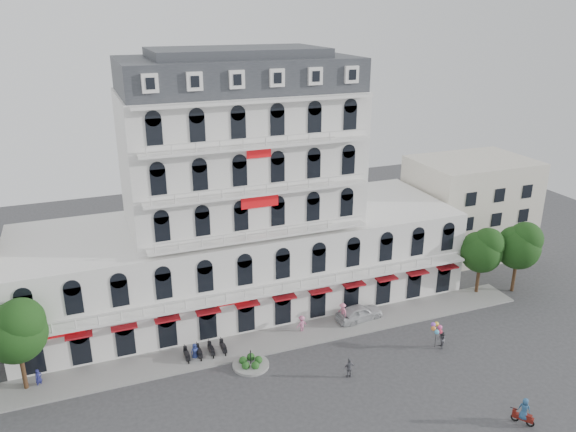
# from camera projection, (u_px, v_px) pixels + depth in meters

# --- Properties ---
(ground) EXTENTS (120.00, 120.00, 0.00)m
(ground) POSITION_uv_depth(u_px,v_px,m) (310.00, 400.00, 44.40)
(ground) COLOR #38383A
(ground) RESTS_ON ground
(sidewalk) EXTENTS (53.00, 4.00, 0.16)m
(sidewalk) POSITION_uv_depth(u_px,v_px,m) (272.00, 340.00, 52.26)
(sidewalk) COLOR gray
(sidewalk) RESTS_ON ground
(main_building) EXTENTS (45.00, 15.00, 25.80)m
(main_building) POSITION_uv_depth(u_px,v_px,m) (241.00, 211.00, 56.72)
(main_building) COLOR silver
(main_building) RESTS_ON ground
(flank_building_east) EXTENTS (14.00, 10.00, 12.00)m
(flank_building_east) POSITION_uv_depth(u_px,v_px,m) (469.00, 206.00, 69.93)
(flank_building_east) COLOR beige
(flank_building_east) RESTS_ON ground
(traffic_island) EXTENTS (3.20, 3.20, 1.60)m
(traffic_island) POSITION_uv_depth(u_px,v_px,m) (251.00, 364.00, 48.56)
(traffic_island) COLOR gray
(traffic_island) RESTS_ON ground
(parked_scooter_row) EXTENTS (4.40, 1.80, 1.10)m
(parked_scooter_row) POSITION_uv_depth(u_px,v_px,m) (206.00, 357.00, 49.97)
(parked_scooter_row) COLOR black
(parked_scooter_row) RESTS_ON ground
(tree_west_inner) EXTENTS (4.76, 4.76, 8.25)m
(tree_west_inner) POSITION_uv_depth(u_px,v_px,m) (16.00, 329.00, 43.70)
(tree_west_inner) COLOR #382314
(tree_west_inner) RESTS_ON ground
(tree_east_inner) EXTENTS (4.40, 4.37, 7.57)m
(tree_east_inner) POSITION_uv_depth(u_px,v_px,m) (482.00, 249.00, 59.42)
(tree_east_inner) COLOR #382314
(tree_east_inner) RESTS_ON ground
(tree_east_outer) EXTENTS (4.65, 4.65, 8.05)m
(tree_east_outer) POSITION_uv_depth(u_px,v_px,m) (519.00, 244.00, 59.78)
(tree_east_outer) COLOR #382314
(tree_east_outer) RESTS_ON ground
(parked_car) EXTENTS (5.01, 2.48, 1.64)m
(parked_car) POSITION_uv_depth(u_px,v_px,m) (359.00, 313.00, 55.59)
(parked_car) COLOR silver
(parked_car) RESTS_ON ground
(rider_east) EXTENTS (1.16, 1.45, 2.22)m
(rider_east) POSITION_uv_depth(u_px,v_px,m) (524.00, 411.00, 41.51)
(rider_east) COLOR maroon
(rider_east) RESTS_ON ground
(rider_center) EXTENTS (0.89, 1.69, 2.25)m
(rider_center) POSITION_uv_depth(u_px,v_px,m) (342.00, 313.00, 54.83)
(rider_center) COLOR black
(rider_center) RESTS_ON ground
(pedestrian_left) EXTENTS (0.80, 0.58, 1.51)m
(pedestrian_left) POSITION_uv_depth(u_px,v_px,m) (195.00, 351.00, 49.42)
(pedestrian_left) COLOR navy
(pedestrian_left) RESTS_ON ground
(pedestrian_mid) EXTENTS (1.07, 0.50, 1.77)m
(pedestrian_mid) POSITION_uv_depth(u_px,v_px,m) (349.00, 368.00, 46.89)
(pedestrian_mid) COLOR slate
(pedestrian_mid) RESTS_ON ground
(pedestrian_right) EXTENTS (1.25, 0.89, 1.74)m
(pedestrian_right) POSITION_uv_depth(u_px,v_px,m) (302.00, 324.00, 53.49)
(pedestrian_right) COLOR #CE6D96
(pedestrian_right) RESTS_ON ground
(pedestrian_far) EXTENTS (0.71, 0.66, 1.64)m
(pedestrian_far) POSITION_uv_depth(u_px,v_px,m) (39.00, 378.00, 45.72)
(pedestrian_far) COLOR navy
(pedestrian_far) RESTS_ON ground
(balloon_vendor) EXTENTS (1.47, 1.37, 2.45)m
(balloon_vendor) POSITION_uv_depth(u_px,v_px,m) (440.00, 336.00, 50.87)
(balloon_vendor) COLOR #57575E
(balloon_vendor) RESTS_ON ground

